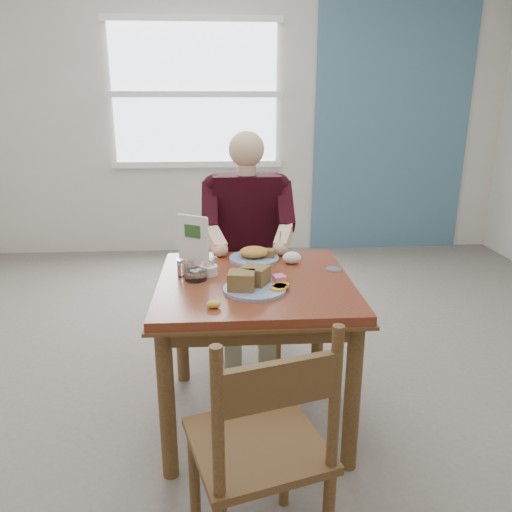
{
  "coord_description": "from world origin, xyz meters",
  "views": [
    {
      "loc": [
        -0.14,
        -2.19,
        1.56
      ],
      "look_at": [
        0.01,
        0.0,
        0.87
      ],
      "focal_mm": 35.0,
      "sensor_mm": 36.0,
      "label": 1
    }
  ],
  "objects": [
    {
      "name": "floor",
      "position": [
        0.0,
        0.0,
        0.0
      ],
      "size": [
        6.0,
        6.0,
        0.0
      ],
      "primitive_type": "plane",
      "color": "#60564D",
      "rests_on": "ground"
    },
    {
      "name": "wall_back",
      "position": [
        0.0,
        3.0,
        1.4
      ],
      "size": [
        5.5,
        0.0,
        5.5
      ],
      "primitive_type": "plane",
      "rotation": [
        1.57,
        0.0,
        0.0
      ],
      "color": "beige",
      "rests_on": "ground"
    },
    {
      "name": "accent_panel",
      "position": [
        1.6,
        2.98,
        1.4
      ],
      "size": [
        1.6,
        0.02,
        2.8
      ],
      "primitive_type": "cube",
      "color": "#476D85",
      "rests_on": "ground"
    },
    {
      "name": "lemon_wedge",
      "position": [
        -0.19,
        -0.32,
        0.77
      ],
      "size": [
        0.06,
        0.05,
        0.03
      ],
      "primitive_type": "ellipsoid",
      "rotation": [
        0.0,
        0.0,
        -0.14
      ],
      "color": "gold",
      "rests_on": "table"
    },
    {
      "name": "napkin",
      "position": [
        0.21,
        0.23,
        0.78
      ],
      "size": [
        0.12,
        0.11,
        0.06
      ],
      "primitive_type": "ellipsoid",
      "rotation": [
        0.0,
        0.0,
        0.39
      ],
      "color": "white",
      "rests_on": "table"
    },
    {
      "name": "metal_dish",
      "position": [
        0.4,
        0.11,
        0.75
      ],
      "size": [
        0.1,
        0.1,
        0.01
      ],
      "primitive_type": "cylinder",
      "rotation": [
        0.0,
        0.0,
        -0.38
      ],
      "color": "silver",
      "rests_on": "table"
    },
    {
      "name": "window",
      "position": [
        -0.4,
        2.97,
        1.6
      ],
      "size": [
        1.72,
        0.04,
        1.42
      ],
      "color": "white",
      "rests_on": "wall_back"
    },
    {
      "name": "table",
      "position": [
        0.0,
        0.0,
        0.64
      ],
      "size": [
        0.92,
        0.92,
        0.75
      ],
      "color": "maroon",
      "rests_on": "ground"
    },
    {
      "name": "chair_far",
      "position": [
        0.0,
        0.8,
        0.48
      ],
      "size": [
        0.42,
        0.42,
        0.95
      ],
      "color": "brown",
      "rests_on": "ground"
    },
    {
      "name": "chair_near",
      "position": [
        -0.03,
        -0.85,
        0.48
      ],
      "size": [
        0.52,
        0.52,
        0.95
      ],
      "color": "brown",
      "rests_on": "ground"
    },
    {
      "name": "diner",
      "position": [
        0.0,
        0.71,
        0.81
      ],
      "size": [
        0.53,
        0.56,
        1.39
      ],
      "color": "gray",
      "rests_on": "chair_far"
    },
    {
      "name": "near_plate",
      "position": [
        -0.02,
        -0.13,
        0.78
      ],
      "size": [
        0.35,
        0.35,
        0.09
      ],
      "color": "white",
      "rests_on": "table"
    },
    {
      "name": "far_plate",
      "position": [
        0.02,
        0.3,
        0.78
      ],
      "size": [
        0.31,
        0.31,
        0.07
      ],
      "color": "white",
      "rests_on": "table"
    },
    {
      "name": "caddy",
      "position": [
        -0.22,
        0.08,
        0.77
      ],
      "size": [
        0.1,
        0.1,
        0.07
      ],
      "color": "white",
      "rests_on": "table"
    },
    {
      "name": "shakers",
      "position": [
        -0.32,
        0.06,
        0.79
      ],
      "size": [
        0.09,
        0.05,
        0.08
      ],
      "color": "white",
      "rests_on": "table"
    },
    {
      "name": "creamer",
      "position": [
        -0.28,
        0.02,
        0.77
      ],
      "size": [
        0.12,
        0.12,
        0.05
      ],
      "color": "white",
      "rests_on": "table"
    },
    {
      "name": "menu",
      "position": [
        -0.29,
        0.23,
        0.88
      ],
      "size": [
        0.16,
        0.1,
        0.26
      ],
      "color": "white",
      "rests_on": "table"
    }
  ]
}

